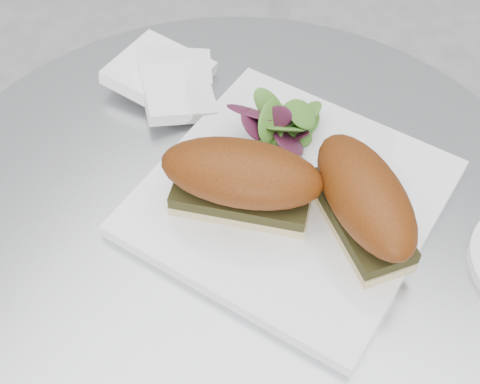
# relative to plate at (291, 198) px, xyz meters

# --- Properties ---
(table) EXTENTS (0.70, 0.70, 0.73)m
(table) POSITION_rel_plate_xyz_m (-0.03, -0.06, -0.25)
(table) COLOR #ABAEB2
(table) RESTS_ON ground
(plate) EXTENTS (0.29, 0.29, 0.02)m
(plate) POSITION_rel_plate_xyz_m (0.00, 0.00, 0.00)
(plate) COLOR white
(plate) RESTS_ON table
(sandwich_left) EXTENTS (0.17, 0.12, 0.08)m
(sandwich_left) POSITION_rel_plate_xyz_m (-0.04, -0.04, 0.05)
(sandwich_left) COLOR tan
(sandwich_left) RESTS_ON plate
(sandwich_right) EXTENTS (0.16, 0.15, 0.08)m
(sandwich_right) POSITION_rel_plate_xyz_m (0.08, -0.00, 0.05)
(sandwich_right) COLOR tan
(sandwich_right) RESTS_ON plate
(salad) EXTENTS (0.10, 0.10, 0.05)m
(salad) POSITION_rel_plate_xyz_m (-0.04, 0.07, 0.03)
(salad) COLOR #4D8C2E
(salad) RESTS_ON plate
(napkin) EXTENTS (0.17, 0.17, 0.02)m
(napkin) POSITION_rel_plate_xyz_m (-0.20, 0.07, 0.00)
(napkin) COLOR white
(napkin) RESTS_ON table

